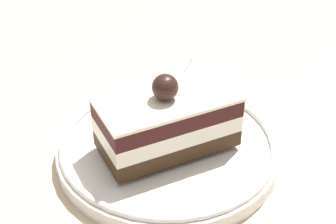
% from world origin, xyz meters
% --- Properties ---
extents(ground_plane, '(2.40, 2.40, 0.00)m').
position_xyz_m(ground_plane, '(0.00, 0.00, 0.00)').
color(ground_plane, '#C6B096').
extents(dessert_plate, '(0.20, 0.20, 0.02)m').
position_xyz_m(dessert_plate, '(0.01, 0.01, 0.01)').
color(dessert_plate, white).
rests_on(dessert_plate, ground_plane).
extents(cake_slice, '(0.10, 0.13, 0.07)m').
position_xyz_m(cake_slice, '(0.01, 0.01, 0.04)').
color(cake_slice, '#342010').
rests_on(cake_slice, dessert_plate).
extents(fork, '(0.05, 0.11, 0.00)m').
position_xyz_m(fork, '(0.06, -0.07, 0.02)').
color(fork, silver).
rests_on(fork, dessert_plate).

